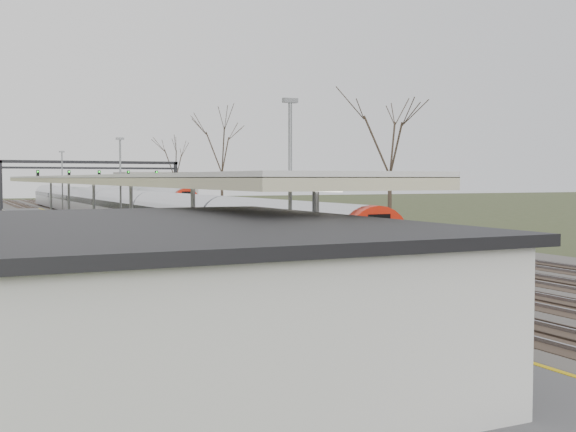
% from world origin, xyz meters
% --- Properties ---
extents(track_bed, '(24.00, 160.00, 0.22)m').
position_xyz_m(track_bed, '(0.26, 55.00, 0.06)').
color(track_bed, '#474442').
rests_on(track_bed, ground).
extents(platform, '(3.50, 69.00, 1.00)m').
position_xyz_m(platform, '(-9.05, 37.50, 0.50)').
color(platform, '#9E9B93').
rests_on(platform, ground).
extents(canopy, '(4.10, 50.00, 3.11)m').
position_xyz_m(canopy, '(-9.05, 32.99, 3.93)').
color(canopy, slate).
rests_on(canopy, platform).
extents(station_building, '(6.00, 9.00, 3.20)m').
position_xyz_m(station_building, '(-12.50, 8.00, 1.60)').
color(station_building, silver).
rests_on(station_building, ground).
extents(signal_gantry, '(21.00, 0.59, 6.08)m').
position_xyz_m(signal_gantry, '(0.29, 84.99, 4.91)').
color(signal_gantry, black).
rests_on(signal_gantry, ground).
extents(tree_east_far, '(5.00, 5.00, 10.30)m').
position_xyz_m(tree_east_far, '(14.00, 42.00, 7.29)').
color(tree_east_far, '#2D231C').
rests_on(tree_east_far, ground).
extents(train_near, '(2.62, 90.21, 3.05)m').
position_xyz_m(train_near, '(-2.50, 62.72, 1.48)').
color(train_near, '#B5B7C0').
rests_on(train_near, ground).
extents(train_far, '(2.62, 45.21, 3.05)m').
position_xyz_m(train_far, '(4.50, 83.93, 1.48)').
color(train_far, '#B5B7C0').
rests_on(train_far, ground).
extents(passenger, '(0.51, 0.68, 1.71)m').
position_xyz_m(passenger, '(-8.22, 14.29, 1.85)').
color(passenger, '#345166').
rests_on(passenger, platform).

